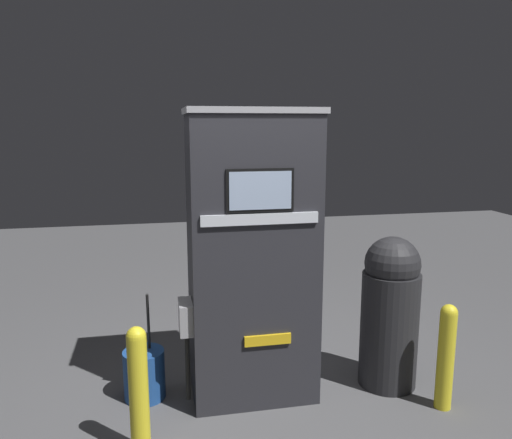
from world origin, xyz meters
name	(u,v)px	position (x,y,z in m)	size (l,w,h in m)	color
ground_plane	(260,411)	(0.00, 0.00, 0.00)	(14.00, 14.00, 0.00)	#4C4C4F
gas_pump	(252,257)	(0.00, 0.26, 1.03)	(0.98, 0.55, 2.06)	#28282D
safety_bollard	(139,388)	(-0.79, -0.30, 0.43)	(0.12, 0.12, 0.81)	yellow
trash_bin	(390,310)	(1.03, 0.18, 0.59)	(0.43, 0.43, 1.15)	#232326
safety_bollard_far	(446,354)	(1.27, -0.21, 0.40)	(0.11, 0.11, 0.76)	yellow
squeegee_bucket	(144,374)	(-0.78, 0.34, 0.18)	(0.29, 0.29, 0.80)	#1E478C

